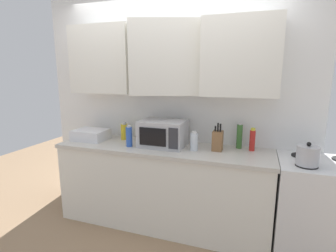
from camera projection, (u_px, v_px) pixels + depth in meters
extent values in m
cube|color=white|center=(172.00, 106.00, 3.01)|extent=(3.18, 0.06, 2.60)
cube|color=white|center=(104.00, 60.00, 2.98)|extent=(0.73, 0.33, 0.75)
cube|color=white|center=(165.00, 59.00, 2.70)|extent=(0.80, 0.55, 0.75)
cube|color=white|center=(241.00, 57.00, 2.49)|extent=(0.73, 0.33, 0.75)
cube|color=white|center=(162.00, 187.00, 2.88)|extent=(2.28, 0.60, 0.86)
cube|color=beige|center=(162.00, 148.00, 2.79)|extent=(2.31, 0.63, 0.04)
cube|color=silver|center=(319.00, 210.00, 2.36)|extent=(0.76, 0.64, 0.90)
cylinder|color=black|center=(307.00, 165.00, 2.20)|extent=(0.18, 0.18, 0.01)
cylinder|color=black|center=(302.00, 156.00, 2.45)|extent=(0.18, 0.18, 0.01)
cylinder|color=#B2B2B7|center=(308.00, 156.00, 2.18)|extent=(0.18, 0.18, 0.16)
sphere|color=black|center=(309.00, 144.00, 2.16)|extent=(0.04, 0.04, 0.04)
cube|color=#B7B7BC|center=(163.00, 133.00, 2.78)|extent=(0.48, 0.36, 0.28)
cube|color=black|center=(152.00, 137.00, 2.63)|extent=(0.29, 0.01, 0.18)
cube|color=#2D2D33|center=(173.00, 139.00, 2.56)|extent=(0.10, 0.01, 0.21)
cube|color=silver|center=(91.00, 135.00, 3.06)|extent=(0.38, 0.30, 0.12)
cube|color=brown|center=(218.00, 141.00, 2.63)|extent=(0.10, 0.12, 0.20)
cylinder|color=black|center=(215.00, 129.00, 2.60)|extent=(0.02, 0.02, 0.05)
cylinder|color=black|center=(218.00, 127.00, 2.59)|extent=(0.02, 0.02, 0.09)
cylinder|color=black|center=(220.00, 128.00, 2.58)|extent=(0.02, 0.02, 0.08)
cylinder|color=gold|center=(124.00, 132.00, 3.07)|extent=(0.08, 0.08, 0.18)
cylinder|color=silver|center=(124.00, 123.00, 3.05)|extent=(0.06, 0.06, 0.02)
cylinder|color=silver|center=(194.00, 142.00, 2.63)|extent=(0.08, 0.08, 0.18)
cylinder|color=silver|center=(194.00, 132.00, 2.61)|extent=(0.05, 0.05, 0.02)
cylinder|color=#2D56B7|center=(129.00, 137.00, 2.77)|extent=(0.07, 0.07, 0.21)
cylinder|color=silver|center=(129.00, 126.00, 2.75)|extent=(0.04, 0.04, 0.02)
cylinder|color=red|center=(252.00, 141.00, 2.61)|extent=(0.06, 0.06, 0.21)
cylinder|color=yellow|center=(253.00, 129.00, 2.59)|extent=(0.04, 0.04, 0.03)
cylinder|color=#386B2D|center=(239.00, 137.00, 2.70)|extent=(0.06, 0.06, 0.25)
cylinder|color=silver|center=(240.00, 124.00, 2.67)|extent=(0.03, 0.03, 0.02)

